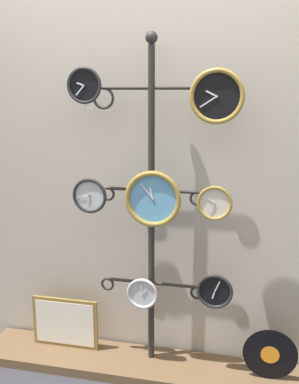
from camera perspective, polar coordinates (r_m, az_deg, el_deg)
The scene contains 13 objects.
shop_wall at distance 2.76m, azimuth 0.98°, elevation 5.87°, with size 4.40×0.04×2.80m.
low_shelf at distance 3.04m, azimuth -0.05°, elevation -21.22°, with size 2.20×0.36×0.06m.
display_stand at distance 2.78m, azimuth 0.23°, elevation -8.99°, with size 0.70×0.40×2.05m.
clock_top_left at distance 2.61m, azimuth -8.25°, elevation 13.24°, with size 0.21×0.04×0.21m.
clock_top_right at distance 2.43m, azimuth 8.55°, elevation 11.92°, with size 0.29×0.04×0.29m.
clock_middle_left at distance 2.67m, azimuth -7.58°, elevation -0.46°, with size 0.21×0.04×0.21m.
clock_middle_center at distance 2.55m, azimuth 0.43°, elevation -0.90°, with size 0.33×0.04×0.33m.
clock_middle_right at distance 2.49m, azimuth 8.27°, elevation -1.39°, with size 0.20×0.04×0.20m.
clock_bottom_center at distance 2.79m, azimuth -0.91°, elevation -12.75°, with size 0.19×0.04×0.19m.
clock_bottom_right at distance 2.70m, azimuth 8.29°, elevation -12.34°, with size 0.21×0.04×0.21m.
vinyl_record at distance 2.89m, azimuth 15.05°, elevation -19.31°, with size 0.32×0.01×0.32m.
picture_frame at distance 3.14m, azimuth -10.66°, elevation -16.00°, with size 0.45×0.02×0.34m.
price_tag_upper at distance 2.59m, azimuth -7.60°, elevation 10.63°, with size 0.04×0.00×0.03m.
Camera 1 is at (0.57, -2.11, 1.73)m, focal length 42.00 mm.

